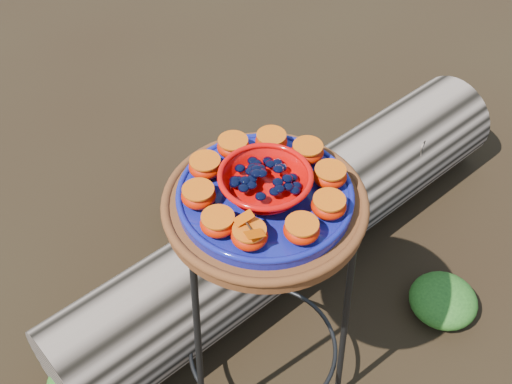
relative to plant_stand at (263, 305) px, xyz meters
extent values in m
plane|color=black|center=(0.00, 0.00, -0.35)|extent=(60.00, 60.00, 0.00)
cylinder|color=#5C2C11|center=(0.00, 0.00, 0.37)|extent=(0.42, 0.42, 0.03)
cylinder|color=navy|center=(0.00, 0.00, 0.40)|extent=(0.36, 0.36, 0.02)
ellipsoid|color=#AB0000|center=(-0.06, -0.12, 0.43)|extent=(0.07, 0.07, 0.04)
ellipsoid|color=#AB0000|center=(0.04, -0.13, 0.43)|extent=(0.07, 0.07, 0.04)
ellipsoid|color=#AB0000|center=(0.11, -0.08, 0.43)|extent=(0.07, 0.07, 0.04)
ellipsoid|color=#AB0000|center=(0.14, 0.00, 0.43)|extent=(0.07, 0.07, 0.04)
ellipsoid|color=#AB0000|center=(0.11, 0.08, 0.43)|extent=(0.07, 0.07, 0.04)
ellipsoid|color=#AB0000|center=(0.04, 0.13, 0.43)|extent=(0.07, 0.07, 0.04)
ellipsoid|color=#AB0000|center=(-0.04, 0.13, 0.43)|extent=(0.07, 0.07, 0.04)
ellipsoid|color=#AB0000|center=(-0.11, 0.08, 0.43)|extent=(0.07, 0.07, 0.04)
ellipsoid|color=#AB0000|center=(-0.14, 0.00, 0.43)|extent=(0.07, 0.07, 0.04)
ellipsoid|color=#AB0000|center=(-0.11, -0.08, 0.43)|extent=(0.07, 0.07, 0.04)
ellipsoid|color=#1D4716|center=(-0.47, 0.03, -0.28)|extent=(0.27, 0.27, 0.13)
ellipsoid|color=#1D4716|center=(0.59, 0.10, -0.30)|extent=(0.21, 0.21, 0.11)
ellipsoid|color=#1D4716|center=(-0.04, 0.64, -0.26)|extent=(0.35, 0.35, 0.17)
camera|label=1|loc=(-0.21, -0.89, 1.36)|focal=45.00mm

